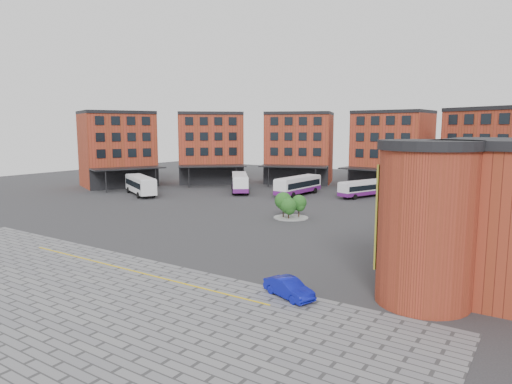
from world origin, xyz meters
The scene contains 12 objects.
ground centered at (0.00, 0.00, 0.00)m, with size 160.00×160.00×0.00m, color #28282B.
paving_zone centered at (2.00, -22.00, 0.01)m, with size 50.00×22.00×0.02m, color slate.
yellow_line centered at (2.00, -14.00, 0.03)m, with size 26.00×0.15×0.02m, color gold.
main_building centered at (-4.77, 38.25, 7.23)m, with size 94.14×42.48×14.60m.
tree_island centered at (2.02, 11.59, 1.78)m, with size 4.40×4.40×3.33m.
bus_a centered at (-29.29, 15.44, 1.90)m, with size 11.20×7.68×3.21m.
bus_b centered at (-17.34, 27.85, 1.74)m, with size 9.00×10.69×3.22m.
bus_c centered at (-6.75, 30.12, 1.71)m, with size 3.32×11.37×3.17m.
bus_d centered at (3.30, 34.06, 1.49)m, with size 5.63×9.93×2.75m.
bus_e centered at (16.78, 30.37, 1.68)m, with size 7.81×10.78×3.11m.
bus_f centered at (25.45, 25.53, 1.91)m, with size 12.76×7.02×3.53m.
blue_car centered at (15.28, -12.07, 0.66)m, with size 1.39×4.00×1.32m, color #0B139B.
Camera 1 is at (29.75, -37.90, 11.35)m, focal length 32.00 mm.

